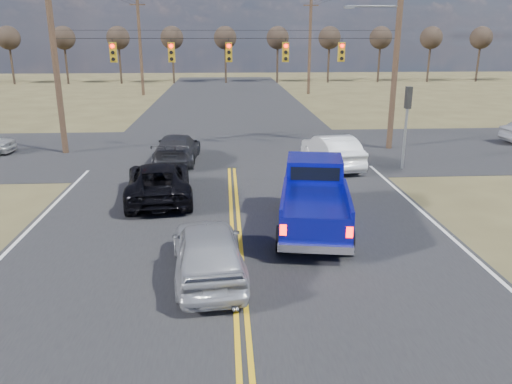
{
  "coord_description": "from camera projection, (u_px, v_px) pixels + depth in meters",
  "views": [
    {
      "loc": [
        -0.3,
        -9.26,
        6.12
      ],
      "look_at": [
        0.63,
        5.43,
        1.5
      ],
      "focal_mm": 35.0,
      "sensor_mm": 36.0,
      "label": 1
    }
  ],
  "objects": [
    {
      "name": "pickup_truck",
      "position": [
        314.0,
        199.0,
        16.32
      ],
      "size": [
        2.96,
        5.89,
        2.11
      ],
      "rotation": [
        0.0,
        0.0,
        -0.16
      ],
      "color": "black",
      "rests_on": "ground"
    },
    {
      "name": "road_main",
      "position": [
        233.0,
        194.0,
        20.19
      ],
      "size": [
        14.0,
        120.0,
        0.02
      ],
      "primitive_type": "cube",
      "color": "#28282B",
      "rests_on": "ground"
    },
    {
      "name": "utility_poles",
      "position": [
        229.0,
        54.0,
        25.3
      ],
      "size": [
        19.6,
        58.32,
        10.0
      ],
      "color": "#473323",
      "rests_on": "ground"
    },
    {
      "name": "road_cross",
      "position": [
        230.0,
        151.0,
        27.81
      ],
      "size": [
        120.0,
        12.0,
        0.02
      ],
      "primitive_type": "cube",
      "color": "#28282B",
      "rests_on": "ground"
    },
    {
      "name": "signal_gantry",
      "position": [
        239.0,
        57.0,
        26.13
      ],
      "size": [
        19.6,
        4.83,
        10.0
      ],
      "color": "#473323",
      "rests_on": "ground"
    },
    {
      "name": "black_suv",
      "position": [
        159.0,
        181.0,
        19.4
      ],
      "size": [
        2.98,
        5.46,
        1.45
      ],
      "primitive_type": "imported",
      "rotation": [
        0.0,
        0.0,
        3.25
      ],
      "color": "black",
      "rests_on": "ground"
    },
    {
      "name": "ground",
      "position": [
        243.0,
        335.0,
        10.67
      ],
      "size": [
        160.0,
        160.0,
        0.0
      ],
      "primitive_type": "plane",
      "color": "brown",
      "rests_on": "ground"
    },
    {
      "name": "dgrey_car_queue",
      "position": [
        177.0,
        148.0,
        25.05
      ],
      "size": [
        2.24,
        5.01,
        1.43
      ],
      "primitive_type": "imported",
      "rotation": [
        0.0,
        0.0,
        3.09
      ],
      "color": "#2D2D31",
      "rests_on": "ground"
    },
    {
      "name": "white_car_queue",
      "position": [
        332.0,
        151.0,
        24.23
      ],
      "size": [
        2.37,
        5.0,
        1.58
      ],
      "primitive_type": "imported",
      "rotation": [
        0.0,
        0.0,
        3.29
      ],
      "color": "white",
      "rests_on": "ground"
    },
    {
      "name": "silver_suv",
      "position": [
        208.0,
        250.0,
        13.05
      ],
      "size": [
        2.25,
        4.65,
        1.53
      ],
      "primitive_type": "imported",
      "rotation": [
        0.0,
        0.0,
        3.24
      ],
      "color": "#ADAFB5",
      "rests_on": "ground"
    },
    {
      "name": "treeline",
      "position": [
        227.0,
        42.0,
        34.64
      ],
      "size": [
        87.0,
        117.8,
        7.4
      ],
      "color": "#33261C",
      "rests_on": "ground"
    }
  ]
}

